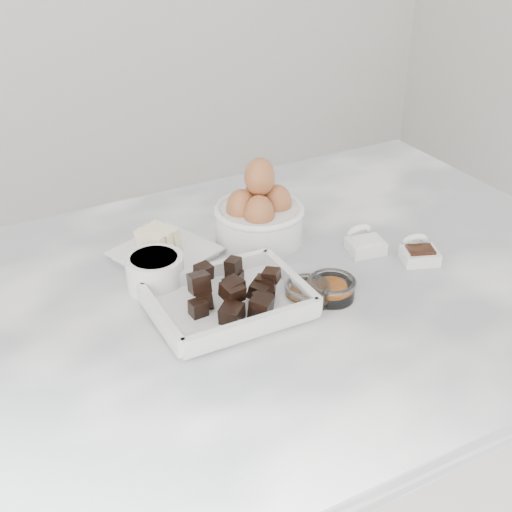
{
  "coord_description": "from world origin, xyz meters",
  "views": [
    {
      "loc": [
        -0.44,
        -0.81,
        1.54
      ],
      "look_at": [
        0.02,
        0.03,
        0.98
      ],
      "focal_mm": 50.0,
      "sensor_mm": 36.0,
      "label": 1
    }
  ],
  "objects": [
    {
      "name": "honey_bowl",
      "position": [
        0.05,
        -0.07,
        0.96
      ],
      "size": [
        0.07,
        0.07,
        0.03
      ],
      "color": "white",
      "rests_on": "marble_slab"
    },
    {
      "name": "salt_spoon",
      "position": [
        0.22,
        0.02,
        0.95
      ],
      "size": [
        0.07,
        0.08,
        0.04
      ],
      "color": "white",
      "rests_on": "marble_slab"
    },
    {
      "name": "butter_plate",
      "position": [
        -0.08,
        0.16,
        0.96
      ],
      "size": [
        0.18,
        0.18,
        0.06
      ],
      "color": "white",
      "rests_on": "marble_slab"
    },
    {
      "name": "sugar_ramekin",
      "position": [
        -0.13,
        0.08,
        0.97
      ],
      "size": [
        0.09,
        0.09,
        0.05
      ],
      "color": "white",
      "rests_on": "marble_slab"
    },
    {
      "name": "marble_slab",
      "position": [
        0.0,
        0.0,
        0.92
      ],
      "size": [
        1.2,
        0.8,
        0.04
      ],
      "primitive_type": "cube",
      "color": "white",
      "rests_on": "cabinet"
    },
    {
      "name": "egg_bowl",
      "position": [
        0.09,
        0.14,
        0.99
      ],
      "size": [
        0.16,
        0.16,
        0.15
      ],
      "color": "white",
      "rests_on": "marble_slab"
    },
    {
      "name": "vanilla_spoon",
      "position": [
        0.28,
        -0.05,
        0.95
      ],
      "size": [
        0.07,
        0.08,
        0.04
      ],
      "color": "white",
      "rests_on": "marble_slab"
    },
    {
      "name": "zest_bowl",
      "position": [
        0.09,
        -0.07,
        0.96
      ],
      "size": [
        0.07,
        0.07,
        0.03
      ],
      "color": "white",
      "rests_on": "marble_slab"
    },
    {
      "name": "cabinet",
      "position": [
        0.0,
        0.0,
        0.45
      ],
      "size": [
        1.1,
        0.7,
        0.9
      ],
      "primitive_type": "cube",
      "color": "beige",
      "rests_on": "ground"
    },
    {
      "name": "chocolate_dish",
      "position": [
        -0.06,
        -0.03,
        0.96
      ],
      "size": [
        0.23,
        0.18,
        0.06
      ],
      "color": "white",
      "rests_on": "marble_slab"
    }
  ]
}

